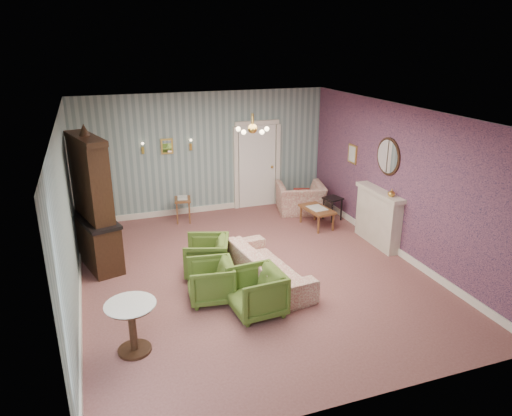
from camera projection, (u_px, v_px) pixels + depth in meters
name	position (u px, v px, depth m)	size (l,w,h in m)	color
floor	(253.00, 273.00, 8.72)	(7.00, 7.00, 0.00)	#83514C
ceiling	(253.00, 113.00, 7.74)	(7.00, 7.00, 0.00)	white
wall_back	(205.00, 154.00, 11.33)	(6.00, 6.00, 0.00)	slate
wall_front	(358.00, 295.00, 5.12)	(6.00, 6.00, 0.00)	slate
wall_left	(68.00, 218.00, 7.29)	(7.00, 7.00, 0.00)	slate
wall_right	(400.00, 181.00, 9.16)	(7.00, 7.00, 0.00)	slate
wall_right_floral	(399.00, 181.00, 9.16)	(7.00, 7.00, 0.00)	#A75363
door	(257.00, 165.00, 11.83)	(1.12, 0.12, 2.16)	white
olive_chair_a	(257.00, 290.00, 7.32)	(0.77, 0.72, 0.79)	#465F21
olive_chair_b	(211.00, 279.00, 7.70)	(0.72, 0.67, 0.74)	#465F21
olive_chair_c	(207.00, 255.00, 8.53)	(0.76, 0.71, 0.78)	#465F21
sofa_chintz	(267.00, 260.00, 8.26)	(2.12, 0.62, 0.83)	#943F3B
wingback_chair	(301.00, 194.00, 11.55)	(1.11, 0.72, 0.97)	#943F3B
dresser	(91.00, 198.00, 8.65)	(0.54, 1.56, 2.60)	black
fireplace	(378.00, 217.00, 9.77)	(0.30, 1.40, 1.16)	beige
mantel_vase	(392.00, 193.00, 9.19)	(0.15, 0.15, 0.15)	gold
oval_mirror	(388.00, 157.00, 9.37)	(0.04, 0.76, 0.84)	white
framed_print	(353.00, 154.00, 10.66)	(0.04, 0.34, 0.42)	gold
coffee_table	(317.00, 217.00, 10.77)	(0.48, 0.87, 0.44)	brown
side_table_black	(332.00, 209.00, 11.14)	(0.37, 0.37, 0.55)	black
pedestal_table	(133.00, 328.00, 6.41)	(0.69, 0.69, 0.75)	black
nesting_table	(183.00, 209.00, 11.06)	(0.36, 0.47, 0.61)	brown
gilt_mirror_back	(167.00, 146.00, 10.93)	(0.28, 0.06, 0.36)	gold
sconce_left	(143.00, 148.00, 10.75)	(0.16, 0.12, 0.30)	gold
sconce_right	(191.00, 145.00, 11.09)	(0.16, 0.12, 0.30)	gold
chandelier	(253.00, 130.00, 7.83)	(0.56, 0.56, 0.36)	gold
burgundy_cushion	(301.00, 196.00, 11.40)	(0.38, 0.10, 0.38)	maroon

